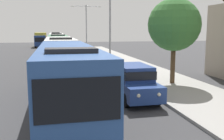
# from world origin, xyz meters

# --- Properties ---
(bus_lead) EXTENTS (2.58, 11.63, 3.21)m
(bus_lead) POSITION_xyz_m (-1.30, 10.79, 1.69)
(bus_lead) COLOR #284C8C
(bus_lead) RESTS_ON ground_plane
(bus_second_in_line) EXTENTS (2.58, 11.41, 3.21)m
(bus_second_in_line) POSITION_xyz_m (-1.30, 23.07, 1.69)
(bus_second_in_line) COLOR silver
(bus_second_in_line) RESTS_ON ground_plane
(bus_middle) EXTENTS (2.58, 11.81, 3.21)m
(bus_middle) POSITION_xyz_m (-1.30, 35.99, 1.69)
(bus_middle) COLOR #33724C
(bus_middle) RESTS_ON ground_plane
(bus_fourth_in_line) EXTENTS (2.58, 12.26, 3.21)m
(bus_fourth_in_line) POSITION_xyz_m (-1.30, 48.99, 1.69)
(bus_fourth_in_line) COLOR silver
(bus_fourth_in_line) RESTS_ON ground_plane
(bus_rear) EXTENTS (2.58, 10.93, 3.21)m
(bus_rear) POSITION_xyz_m (-1.30, 61.65, 1.69)
(bus_rear) COLOR silver
(bus_rear) RESTS_ON ground_plane
(white_suv) EXTENTS (1.86, 4.77, 1.90)m
(white_suv) POSITION_xyz_m (2.40, 11.98, 1.03)
(white_suv) COLOR navy
(white_suv) RESTS_ON ground_plane
(box_truck_oncoming) EXTENTS (2.35, 7.15, 3.15)m
(box_truck_oncoming) POSITION_xyz_m (-4.60, 58.49, 1.70)
(box_truck_oncoming) COLOR navy
(box_truck_oncoming) RESTS_ON ground_plane
(streetlamp_mid) EXTENTS (6.00, 0.28, 7.72)m
(streetlamp_mid) POSITION_xyz_m (4.10, 26.13, 4.93)
(streetlamp_mid) COLOR gray
(streetlamp_mid) RESTS_ON sidewalk
(streetlamp_far) EXTENTS (5.37, 0.28, 8.06)m
(streetlamp_far) POSITION_xyz_m (4.10, 46.78, 5.06)
(streetlamp_far) COLOR gray
(streetlamp_far) RESTS_ON sidewalk
(roadside_tree) EXTENTS (3.57, 3.57, 5.79)m
(roadside_tree) POSITION_xyz_m (6.13, 14.93, 4.14)
(roadside_tree) COLOR #4C3823
(roadside_tree) RESTS_ON sidewalk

